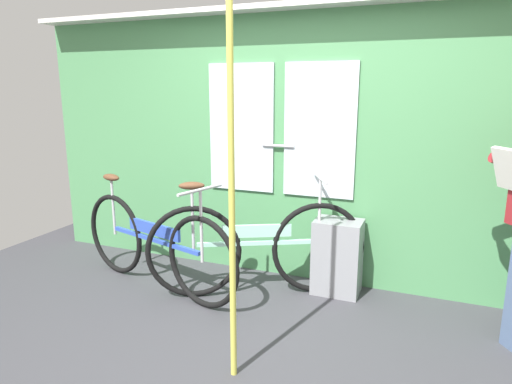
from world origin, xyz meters
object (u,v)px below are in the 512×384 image
(bicycle_near_door, at_px, (154,244))
(bicycle_leaning_behind, at_px, (256,248))
(trash_bin_by_wall, at_px, (337,257))
(handrail_pole, at_px, (232,188))

(bicycle_near_door, height_order, bicycle_leaning_behind, bicycle_leaning_behind)
(bicycle_near_door, relative_size, bicycle_leaning_behind, 1.11)
(bicycle_near_door, xyz_separation_m, trash_bin_by_wall, (1.43, 0.49, -0.08))
(bicycle_leaning_behind, bearing_deg, bicycle_near_door, 166.14)
(bicycle_near_door, height_order, trash_bin_by_wall, bicycle_near_door)
(bicycle_near_door, bearing_deg, trash_bin_by_wall, 34.66)
(handrail_pole, bearing_deg, trash_bin_by_wall, 76.36)
(bicycle_near_door, bearing_deg, handrail_pole, -21.11)
(bicycle_leaning_behind, distance_m, handrail_pole, 1.29)
(trash_bin_by_wall, relative_size, handrail_pole, 0.27)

